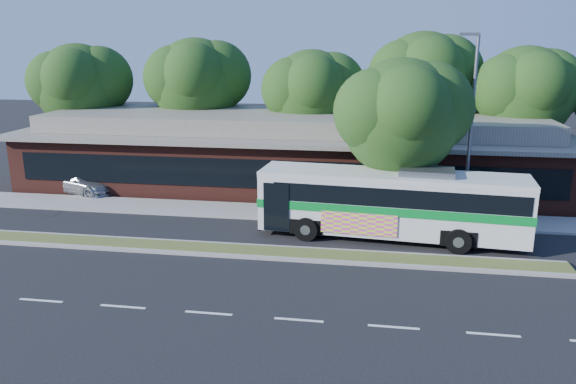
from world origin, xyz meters
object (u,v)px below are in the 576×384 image
lamp_post (470,125)px  sedan (81,182)px  sidewalk_tree (409,115)px  transit_bus (392,199)px

lamp_post → sedan: size_ratio=1.93×
sedan → sidewalk_tree: (18.64, -3.24, 4.71)m
lamp_post → sedan: (-21.51, 2.68, -4.22)m
lamp_post → sidewalk_tree: (-2.87, -0.57, 0.49)m
lamp_post → transit_bus: (-3.51, -2.59, -3.05)m
sedan → transit_bus: bearing=-88.1°
lamp_post → transit_bus: bearing=-143.6°
transit_bus → sedan: bearing=168.7°
lamp_post → sidewalk_tree: 2.97m
lamp_post → sidewalk_tree: lamp_post is taller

